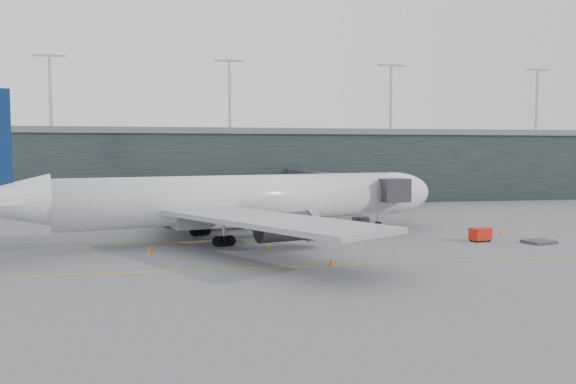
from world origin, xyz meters
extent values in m
plane|color=#5E5E63|center=(0.00, 0.00, 0.00)|extent=(320.00, 320.00, 0.00)
cube|color=#C69412|center=(0.00, -4.00, 0.01)|extent=(160.00, 0.25, 0.02)
cube|color=#C69412|center=(0.00, -20.00, 0.01)|extent=(160.00, 0.25, 0.02)
cube|color=#C69412|center=(5.00, 20.00, 0.01)|extent=(0.25, 60.00, 0.02)
cube|color=black|center=(0.00, 58.00, 7.00)|extent=(240.00, 35.00, 14.00)
cube|color=slate|center=(0.00, 58.00, 14.60)|extent=(240.00, 36.00, 1.20)
cylinder|color=#9E9EA3|center=(-30.00, 48.00, 22.00)|extent=(0.60, 0.60, 14.00)
cylinder|color=#9E9EA3|center=(5.00, 48.00, 22.00)|extent=(0.60, 0.60, 14.00)
cylinder|color=#9E9EA3|center=(40.00, 48.00, 22.00)|extent=(0.60, 0.60, 14.00)
cylinder|color=#9E9EA3|center=(75.00, 48.00, 22.00)|extent=(0.60, 0.60, 14.00)
cylinder|color=silver|center=(2.47, -2.55, 4.81)|extent=(41.70, 16.96, 5.63)
ellipsoid|color=silver|center=(23.85, 3.60, 4.81)|extent=(12.92, 8.68, 5.63)
cube|color=#95979D|center=(1.59, -2.80, 2.63)|extent=(15.22, 8.38, 1.82)
cube|color=black|center=(27.16, 4.55, 5.72)|extent=(2.67, 3.17, 0.73)
cube|color=#95979D|center=(3.74, -16.83, 3.90)|extent=(20.90, 26.66, 0.50)
cylinder|color=#333236|center=(6.60, -10.34, 2.36)|extent=(6.99, 4.81, 3.18)
cube|color=#95979D|center=(-4.04, 10.22, 3.90)|extent=(8.20, 26.34, 0.50)
cylinder|color=#333236|center=(1.83, 6.24, 2.36)|extent=(6.99, 4.81, 3.18)
cylinder|color=black|center=(21.66, 2.97, 0.50)|extent=(1.06, 0.63, 1.00)
cylinder|color=#9E9EA3|center=(21.66, 2.97, 1.18)|extent=(0.27, 0.27, 2.36)
cylinder|color=black|center=(0.18, -7.75, 0.59)|extent=(1.26, 0.76, 1.18)
cylinder|color=black|center=(-2.23, 0.63, 0.59)|extent=(1.26, 0.76, 1.18)
cube|color=#2D2D32|center=(22.70, 0.51, 5.42)|extent=(3.93, 4.31, 3.04)
cube|color=#2D2D32|center=(21.57, 9.44, 5.42)|extent=(4.46, 14.32, 2.71)
cube|color=#2D2D32|center=(19.80, 23.42, 5.42)|extent=(4.73, 14.36, 2.82)
cube|color=#2D2D32|center=(18.03, 37.41, 5.42)|extent=(5.00, 14.39, 2.93)
cylinder|color=#9E9EA3|center=(21.47, 10.19, 2.06)|extent=(0.54, 0.54, 4.12)
cube|color=#333236|center=(21.47, 10.19, 0.38)|extent=(2.36, 1.89, 0.76)
cylinder|color=#2D2D32|center=(22.70, 40.50, 5.42)|extent=(4.34, 4.34, 3.25)
cylinder|color=#2D2D32|center=(22.70, 40.50, 1.95)|extent=(1.95, 1.95, 3.90)
cube|color=red|center=(29.71, -9.59, 0.89)|extent=(2.60, 2.02, 1.36)
cylinder|color=black|center=(29.04, -10.31, 0.21)|extent=(0.44, 0.26, 0.42)
cylinder|color=black|center=(30.65, -9.87, 0.21)|extent=(0.44, 0.26, 0.42)
cylinder|color=black|center=(28.76, -9.30, 0.21)|extent=(0.44, 0.26, 0.42)
cylinder|color=black|center=(30.38, -8.86, 0.21)|extent=(0.44, 0.26, 0.42)
cube|color=#37383C|center=(35.64, -11.92, 0.19)|extent=(3.70, 3.24, 0.32)
cube|color=#333236|center=(-5.59, 9.17, 0.17)|extent=(2.64, 2.29, 0.23)
cube|color=silver|center=(-5.59, 9.17, 1.20)|extent=(2.16, 2.08, 1.72)
cube|color=navy|center=(-5.59, 9.17, 2.10)|extent=(2.23, 2.14, 0.09)
cube|color=#333236|center=(-1.18, 11.87, 0.17)|extent=(2.70, 2.37, 0.23)
cube|color=#B1B7BE|center=(-1.18, 11.87, 1.20)|extent=(2.22, 2.14, 1.72)
cube|color=navy|center=(-1.18, 11.87, 2.10)|extent=(2.29, 2.21, 0.09)
cube|color=#333236|center=(0.07, 9.45, 0.14)|extent=(2.23, 2.04, 0.18)
cube|color=#A4A9AF|center=(0.07, 9.45, 0.95)|extent=(1.86, 1.82, 1.36)
cube|color=navy|center=(0.07, 9.45, 1.65)|extent=(1.92, 1.88, 0.07)
cone|color=orange|center=(34.75, -5.59, 0.39)|extent=(0.49, 0.49, 0.78)
cone|color=#CD680B|center=(9.24, -19.93, 0.36)|extent=(0.45, 0.45, 0.72)
cone|color=#DE540C|center=(7.31, 9.69, 0.33)|extent=(0.41, 0.41, 0.66)
cone|color=orange|center=(-7.53, -11.10, 0.38)|extent=(0.48, 0.48, 0.76)
camera|label=1|loc=(-3.59, -69.20, 10.28)|focal=35.00mm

